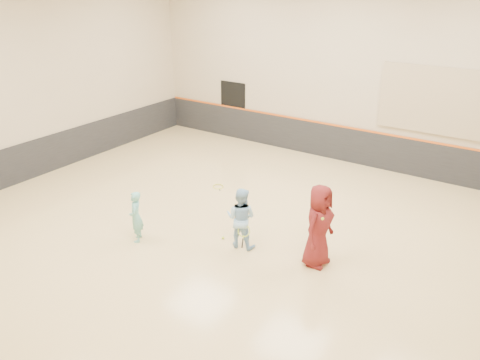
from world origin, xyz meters
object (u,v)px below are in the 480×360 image
Objects in this scene: girl at (136,217)px; spare_racket at (218,185)px; instructor at (241,218)px; young_man at (319,226)px.

spare_racket is at bearing 145.67° from girl.
instructor is at bearing 80.04° from girl.
young_man is at bearing 179.60° from instructor.
spare_racket is (-0.23, 3.60, -0.59)m from girl.
young_man is 2.62× the size of spare_racket.
girl is 2.52m from instructor.
young_man reaches higher than girl.
girl is 3.65m from spare_racket.
girl reaches higher than spare_racket.
young_man is at bearing -26.14° from spare_racket.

